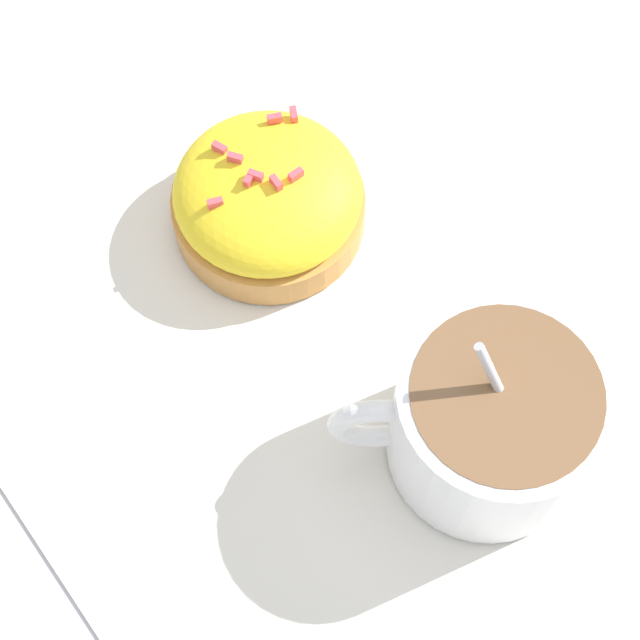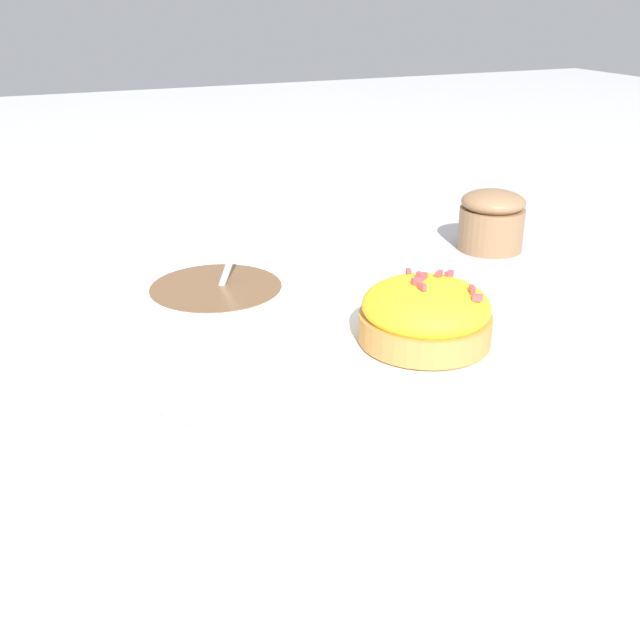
% 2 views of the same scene
% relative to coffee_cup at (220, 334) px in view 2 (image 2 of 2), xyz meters
% --- Properties ---
extents(ground_plane, '(3.00, 3.00, 0.00)m').
position_rel_coffee_cup_xyz_m(ground_plane, '(0.07, 0.01, -0.04)').
color(ground_plane, '#B2B2B7').
extents(paper_napkin, '(0.35, 0.35, 0.00)m').
position_rel_coffee_cup_xyz_m(paper_napkin, '(0.07, 0.01, -0.04)').
color(paper_napkin, white).
rests_on(paper_napkin, ground_plane).
extents(coffee_cup, '(0.09, 0.10, 0.09)m').
position_rel_coffee_cup_xyz_m(coffee_cup, '(0.00, 0.00, 0.00)').
color(coffee_cup, white).
rests_on(coffee_cup, paper_napkin).
extents(frosted_pastry, '(0.09, 0.09, 0.05)m').
position_rel_coffee_cup_xyz_m(frosted_pastry, '(0.15, 0.01, -0.02)').
color(frosted_pastry, '#C18442').
rests_on(frosted_pastry, paper_napkin).
extents(sugar_bowl, '(0.06, 0.06, 0.06)m').
position_rel_coffee_cup_xyz_m(sugar_bowl, '(0.31, 0.17, -0.01)').
color(sugar_bowl, '#99704C').
rests_on(sugar_bowl, ground_plane).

